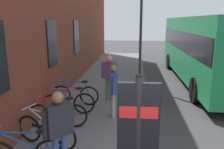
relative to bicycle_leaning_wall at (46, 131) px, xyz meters
The scene contains 12 objects.
ground 5.07m from the bicycle_leaning_wall, 47.15° to the right, with size 60.00×60.00×0.00m, color #38383A.
sidewalk_pavement 5.53m from the bicycle_leaning_wall, ahead, with size 24.00×3.50×0.12m, color slate.
bicycle_leaning_wall is the anchor object (origin of this frame).
bicycle_nearest_sign 1.05m from the bicycle_leaning_wall, ahead, with size 0.48×1.77×0.97m.
bicycle_by_door 2.02m from the bicycle_leaning_wall, ahead, with size 0.57×1.74×0.97m.
bicycle_mid_rack 2.97m from the bicycle_leaning_wall, ahead, with size 0.48×1.77×0.97m.
transit_info_sign 3.39m from the bicycle_leaning_wall, 136.02° to the right, with size 0.10×0.55×2.40m.
city_bus 9.41m from the bicycle_leaning_wall, 37.77° to the right, with size 10.53×2.74×3.35m.
pedestrian_crossing_street 1.38m from the bicycle_leaning_wall, 145.66° to the right, with size 0.52×0.54×1.74m.
pedestrian_near_bus 2.57m from the bicycle_leaning_wall, 36.63° to the right, with size 0.65×0.31×1.72m.
pedestrian_by_facade 3.89m from the bicycle_leaning_wall, 17.91° to the right, with size 0.40×0.64×1.77m.
street_lamp 6.92m from the bicycle_leaning_wall, 21.90° to the right, with size 0.28×0.28×4.96m.
Camera 1 is at (-2.56, 0.57, 3.18)m, focal length 37.58 mm.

